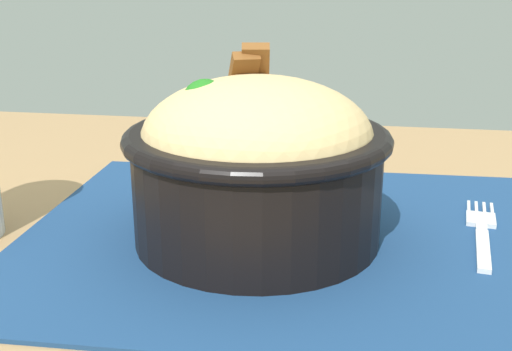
# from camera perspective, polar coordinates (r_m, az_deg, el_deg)

# --- Properties ---
(table) EXTENTS (1.37, 0.77, 0.78)m
(table) POSITION_cam_1_polar(r_m,az_deg,el_deg) (0.50, 10.08, -14.23)
(table) COLOR #99754C
(table) RESTS_ON ground_plane
(placemat) EXTENTS (0.46, 0.34, 0.00)m
(placemat) POSITION_cam_1_polar(r_m,az_deg,el_deg) (0.48, 6.41, -5.59)
(placemat) COLOR navy
(placemat) RESTS_ON table
(bowl) EXTENTS (0.19, 0.19, 0.14)m
(bowl) POSITION_cam_1_polar(r_m,az_deg,el_deg) (0.45, -0.04, 1.22)
(bowl) COLOR black
(bowl) RESTS_ON placemat
(fork) EXTENTS (0.03, 0.13, 0.00)m
(fork) POSITION_cam_1_polar(r_m,az_deg,el_deg) (0.51, 19.60, -4.61)
(fork) COLOR silver
(fork) RESTS_ON placemat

